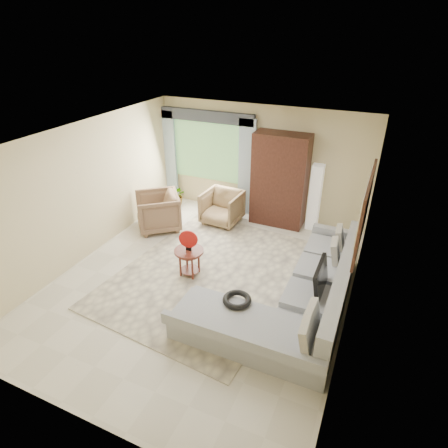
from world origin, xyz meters
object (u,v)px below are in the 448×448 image
at_px(armchair_right, 222,208).
at_px(floor_lamp, 315,198).
at_px(tv_screen, 321,278).
at_px(sectional_sofa, 299,300).
at_px(coffee_table, 189,262).
at_px(armoire, 280,180).
at_px(potted_plant, 177,196).
at_px(armchair_left, 158,211).

xyz_separation_m(armchair_right, floor_lamp, (1.97, 0.60, 0.37)).
bearing_deg(tv_screen, armchair_right, 139.76).
xyz_separation_m(sectional_sofa, tv_screen, (0.27, 0.10, 0.44)).
bearing_deg(coffee_table, armoire, 72.05).
distance_m(armchair_right, potted_plant, 1.47).
height_order(coffee_table, floor_lamp, floor_lamp).
relative_size(armoire, floor_lamp, 1.40).
xyz_separation_m(tv_screen, armchair_left, (-3.86, 1.43, -0.30)).
bearing_deg(armoire, potted_plant, -176.68).
distance_m(potted_plant, armoire, 2.70).
distance_m(armchair_right, floor_lamp, 2.09).
distance_m(armchair_right, armoire, 1.45).
height_order(tv_screen, armchair_left, tv_screen).
bearing_deg(armchair_right, armoire, 27.76).
distance_m(sectional_sofa, tv_screen, 0.52).
bearing_deg(coffee_table, sectional_sofa, -6.44).
bearing_deg(potted_plant, tv_screen, -32.94).
xyz_separation_m(sectional_sofa, potted_plant, (-3.82, 2.75, -0.01)).
height_order(sectional_sofa, armoire, armoire).
xyz_separation_m(coffee_table, armoire, (0.86, 2.66, 0.77)).
xyz_separation_m(armoire, floor_lamp, (0.80, 0.06, -0.30)).
bearing_deg(armchair_right, sectional_sofa, -41.32).
distance_m(sectional_sofa, coffee_table, 2.11).
bearing_deg(floor_lamp, armchair_left, -155.73).
height_order(sectional_sofa, floor_lamp, floor_lamp).
height_order(armchair_left, armchair_right, armchair_left).
height_order(coffee_table, armchair_left, armchair_left).
xyz_separation_m(potted_plant, armoire, (2.58, 0.15, 0.78)).
bearing_deg(armchair_right, potted_plant, 167.92).
distance_m(sectional_sofa, potted_plant, 4.70).
bearing_deg(sectional_sofa, armchair_right, 135.50).
bearing_deg(armchair_right, armchair_left, -141.95).
bearing_deg(armchair_right, floor_lamp, 19.99).
height_order(armchair_right, armoire, armoire).
distance_m(coffee_table, floor_lamp, 3.22).
distance_m(coffee_table, armchair_left, 1.99).
bearing_deg(tv_screen, armchair_left, 159.69).
xyz_separation_m(coffee_table, armchair_right, (-0.31, 2.13, 0.10)).
bearing_deg(potted_plant, armchair_right, -15.26).
distance_m(armchair_left, armoire, 2.80).
bearing_deg(armchair_left, armchair_right, 85.78).
bearing_deg(potted_plant, floor_lamp, 3.55).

